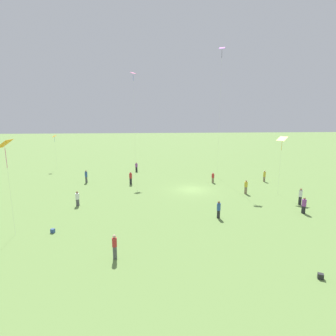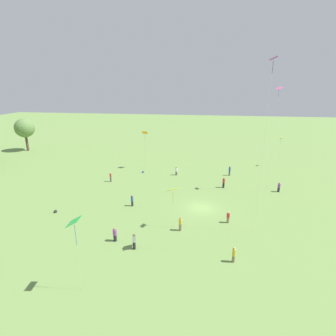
# 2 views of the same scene
# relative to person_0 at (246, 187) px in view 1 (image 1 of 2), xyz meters

# --- Properties ---
(ground_plane) EXTENTS (240.00, 240.00, 0.00)m
(ground_plane) POSITION_rel_person_0_xyz_m (6.61, -2.41, -0.90)
(ground_plane) COLOR #6B8E47
(person_0) EXTENTS (0.54, 0.54, 1.81)m
(person_0) POSITION_rel_person_0_xyz_m (0.00, 0.00, 0.00)
(person_0) COLOR #847056
(person_0) RESTS_ON ground_plane
(person_1) EXTENTS (0.57, 0.57, 1.67)m
(person_1) POSITION_rel_person_0_xyz_m (20.50, 2.93, -0.07)
(person_1) COLOR #4C4C51
(person_1) RESTS_ON ground_plane
(person_2) EXTENTS (0.52, 0.52, 1.91)m
(person_2) POSITION_rel_person_0_xyz_m (-4.57, 4.60, 0.07)
(person_2) COLOR #232328
(person_2) RESTS_ON ground_plane
(person_3) EXTENTS (0.39, 0.39, 1.74)m
(person_3) POSITION_rel_person_0_xyz_m (-5.21, -5.97, -0.03)
(person_3) COLOR #847056
(person_3) RESTS_ON ground_plane
(person_4) EXTENTS (0.59, 0.59, 1.67)m
(person_4) POSITION_rel_person_0_xyz_m (14.58, -15.07, -0.08)
(person_4) COLOR #232328
(person_4) RESTS_ON ground_plane
(person_5) EXTENTS (0.56, 0.56, 1.89)m
(person_5) POSITION_rel_person_0_xyz_m (15.10, -6.00, 0.04)
(person_5) COLOR #232328
(person_5) RESTS_ON ground_plane
(person_6) EXTENTS (0.39, 0.39, 1.74)m
(person_6) POSITION_rel_person_0_xyz_m (5.74, 7.77, -0.03)
(person_6) COLOR #232328
(person_6) RESTS_ON ground_plane
(person_7) EXTENTS (0.34, 0.34, 1.82)m
(person_7) POSITION_rel_person_0_xyz_m (15.04, 14.54, 0.03)
(person_7) COLOR #4C4C51
(person_7) RESTS_ON ground_plane
(person_8) EXTENTS (0.53, 0.53, 1.91)m
(person_8) POSITION_rel_person_0_xyz_m (21.81, -7.50, 0.06)
(person_8) COLOR #4C4C51
(person_8) RESTS_ON ground_plane
(person_9) EXTENTS (0.54, 0.54, 1.59)m
(person_9) POSITION_rel_person_0_xyz_m (2.81, -5.95, -0.11)
(person_9) COLOR #847056
(person_9) RESTS_ON ground_plane
(person_10) EXTENTS (0.56, 0.56, 1.70)m
(person_10) POSITION_rel_person_0_xyz_m (-3.39, 7.21, -0.06)
(person_10) COLOR #232328
(person_10) RESTS_ON ground_plane
(kite_0) EXTENTS (1.09, 1.05, 19.98)m
(kite_0) POSITION_rel_person_0_xyz_m (1.29, -9.04, 17.56)
(kite_0) COLOR purple
(kite_0) RESTS_ON ground_plane
(kite_3) EXTENTS (0.98, 1.17, 8.07)m
(kite_3) POSITION_rel_person_0_xyz_m (23.93, 9.98, 6.64)
(kite_3) COLOR orange
(kite_3) RESTS_ON ground_plane
(kite_4) EXTENTS (0.87, 0.88, 6.37)m
(kite_4) POSITION_rel_person_0_xyz_m (29.68, -18.49, 5.04)
(kite_4) COLOR orange
(kite_4) RESTS_ON ground_plane
(kite_5) EXTENTS (1.15, 1.15, 16.86)m
(kite_5) POSITION_rel_person_0_xyz_m (14.67, -13.17, 14.79)
(kite_5) COLOR #E54C99
(kite_5) RESTS_ON ground_plane
(kite_6) EXTENTS (1.34, 1.37, 7.38)m
(kite_6) POSITION_rel_person_0_xyz_m (-4.12, 0.41, 6.05)
(kite_6) COLOR yellow
(kite_6) RESTS_ON ground_plane
(picnic_bag_0) EXTENTS (0.41, 0.39, 0.34)m
(picnic_bag_0) POSITION_rel_person_0_xyz_m (2.08, 17.92, -0.73)
(picnic_bag_0) COLOR #262628
(picnic_bag_0) RESTS_ON ground_plane
(picnic_bag_1) EXTENTS (0.38, 0.35, 0.34)m
(picnic_bag_1) POSITION_rel_person_0_xyz_m (20.90, 9.84, -0.72)
(picnic_bag_1) COLOR #33518C
(picnic_bag_1) RESTS_ON ground_plane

